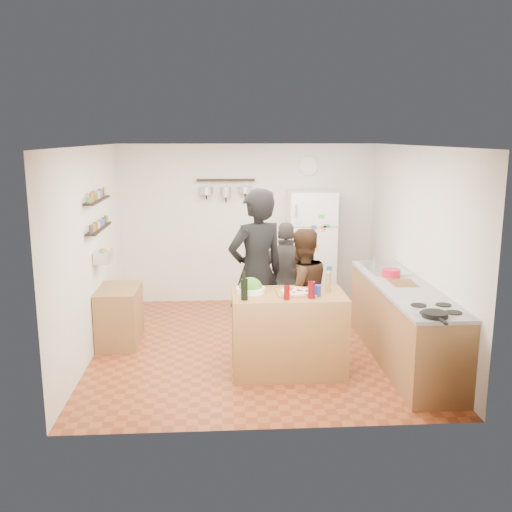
{
  "coord_description": "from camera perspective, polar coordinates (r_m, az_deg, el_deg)",
  "views": [
    {
      "loc": [
        -0.43,
        -6.83,
        2.61
      ],
      "look_at": [
        0.0,
        0.1,
        1.15
      ],
      "focal_mm": 40.0,
      "sensor_mm": 36.0,
      "label": 1
    }
  ],
  "objects": [
    {
      "name": "salad_bowl",
      "position": [
        6.32,
        -0.55,
        -3.43
      ],
      "size": [
        0.32,
        0.32,
        0.06
      ],
      "primitive_type": "cylinder",
      "color": "white",
      "rests_on": "prep_island"
    },
    {
      "name": "wine_bottle",
      "position": [
        6.04,
        -1.17,
        -3.37
      ],
      "size": [
        0.07,
        0.07,
        0.23
      ],
      "primitive_type": "cylinder",
      "color": "black",
      "rests_on": "prep_island"
    },
    {
      "name": "person_back",
      "position": [
        7.45,
        3.09,
        -2.46
      ],
      "size": [
        0.93,
        0.45,
        1.54
      ],
      "primitive_type": "imported",
      "rotation": [
        0.0,
        0.0,
        3.05
      ],
      "color": "#332F2D",
      "rests_on": "floor"
    },
    {
      "name": "stove_top",
      "position": [
        5.99,
        17.53,
        -5.2
      ],
      "size": [
        0.6,
        0.62,
        0.02
      ],
      "primitive_type": "cube",
      "color": "white",
      "rests_on": "counter_run"
    },
    {
      "name": "sink",
      "position": [
        7.63,
        12.75,
        -1.25
      ],
      "size": [
        0.5,
        0.8,
        0.03
      ],
      "primitive_type": "cube",
      "color": "silver",
      "rests_on": "counter_run"
    },
    {
      "name": "skillet",
      "position": [
        5.73,
        17.45,
        -5.6
      ],
      "size": [
        0.25,
        0.25,
        0.05
      ],
      "primitive_type": "cylinder",
      "color": "black",
      "rests_on": "stove_top"
    },
    {
      "name": "fridge",
      "position": [
        8.86,
        5.48,
        0.69
      ],
      "size": [
        0.7,
        0.68,
        1.8
      ],
      "primitive_type": "cube",
      "color": "white",
      "rests_on": "floor"
    },
    {
      "name": "red_bowl",
      "position": [
        7.19,
        13.37,
        -1.66
      ],
      "size": [
        0.22,
        0.22,
        0.09
      ],
      "primitive_type": "cylinder",
      "color": "red",
      "rests_on": "counter_run"
    },
    {
      "name": "pizza_board",
      "position": [
        6.31,
        4.04,
        -3.7
      ],
      "size": [
        0.42,
        0.34,
        0.02
      ],
      "primitive_type": "cube",
      "color": "olive",
      "rests_on": "prep_island"
    },
    {
      "name": "cutting_board",
      "position": [
        6.93,
        14.5,
        -2.73
      ],
      "size": [
        0.3,
        0.4,
        0.02
      ],
      "primitive_type": "cube",
      "color": "olive",
      "rests_on": "counter_run"
    },
    {
      "name": "spice_shelf_lower",
      "position": [
        7.27,
        -15.42,
        2.67
      ],
      "size": [
        0.12,
        1.0,
        0.02
      ],
      "primitive_type": "cube",
      "color": "black",
      "rests_on": "left_wall"
    },
    {
      "name": "person_left",
      "position": [
        6.77,
        0.05,
        -1.77
      ],
      "size": [
        0.88,
        0.76,
        2.03
      ],
      "primitive_type": "imported",
      "rotation": [
        0.0,
        0.0,
        3.59
      ],
      "color": "black",
      "rests_on": "floor"
    },
    {
      "name": "wall_clock",
      "position": [
        9.03,
        5.31,
        8.91
      ],
      "size": [
        0.3,
        0.03,
        0.3
      ],
      "primitive_type": "cylinder",
      "rotation": [
        1.57,
        0.0,
        0.0
      ],
      "color": "silver",
      "rests_on": "back_wall"
    },
    {
      "name": "counter_run",
      "position": [
        6.98,
        14.52,
        -6.56
      ],
      "size": [
        0.63,
        2.63,
        0.9
      ],
      "primitive_type": "cube",
      "color": "#9E7042",
      "rests_on": "floor"
    },
    {
      "name": "prep_island",
      "position": [
        6.46,
        3.24,
        -7.65
      ],
      "size": [
        1.25,
        0.72,
        0.91
      ],
      "primitive_type": "cube",
      "color": "#915F35",
      "rests_on": "floor"
    },
    {
      "name": "person_center",
      "position": [
        6.85,
        4.53,
        -3.68
      ],
      "size": [
        0.91,
        0.82,
        1.55
      ],
      "primitive_type": "imported",
      "rotation": [
        0.0,
        0.0,
        3.5
      ],
      "color": "black",
      "rests_on": "floor"
    },
    {
      "name": "room_shell",
      "position": [
        7.36,
        -0.14,
        1.22
      ],
      "size": [
        4.2,
        4.2,
        4.2
      ],
      "color": "brown",
      "rests_on": "ground"
    },
    {
      "name": "salt_canister",
      "position": [
        6.23,
        6.17,
        -3.46
      ],
      "size": [
        0.07,
        0.07,
        0.12
      ],
      "primitive_type": "cylinder",
      "color": "navy",
      "rests_on": "prep_island"
    },
    {
      "name": "wine_glass_near",
      "position": [
        6.06,
        3.1,
        -3.68
      ],
      "size": [
        0.06,
        0.06,
        0.15
      ],
      "primitive_type": "cylinder",
      "color": "#580807",
      "rests_on": "prep_island"
    },
    {
      "name": "pizza",
      "position": [
        6.3,
        4.04,
        -3.54
      ],
      "size": [
        0.34,
        0.34,
        0.02
      ],
      "primitive_type": "cylinder",
      "color": "#D5B88C",
      "rests_on": "pizza_board"
    },
    {
      "name": "wine_glass_far",
      "position": [
        6.13,
        5.57,
        -3.39
      ],
      "size": [
        0.08,
        0.08,
        0.18
      ],
      "primitive_type": "cylinder",
      "color": "#56070D",
      "rests_on": "prep_island"
    },
    {
      "name": "pot_rack",
      "position": [
        8.86,
        -3.05,
        7.59
      ],
      "size": [
        0.9,
        0.04,
        0.04
      ],
      "primitive_type": "cube",
      "color": "black",
      "rests_on": "back_wall"
    },
    {
      "name": "produce_basket",
      "position": [
        7.33,
        -15.04,
        -0.03
      ],
      "size": [
        0.18,
        0.35,
        0.14
      ],
      "primitive_type": "cube",
      "color": "silver",
      "rests_on": "left_wall"
    },
    {
      "name": "side_table",
      "position": [
        7.53,
        -13.48,
        -5.82
      ],
      "size": [
        0.5,
        0.8,
        0.73
      ],
      "primitive_type": "cube",
      "color": "olive",
      "rests_on": "floor"
    },
    {
      "name": "pepper_mill",
      "position": [
        6.41,
        7.25,
        -2.73
      ],
      "size": [
        0.06,
        0.06,
        0.19
      ],
      "primitive_type": "cylinder",
      "color": "olive",
      "rests_on": "prep_island"
    },
    {
      "name": "spice_shelf_upper",
      "position": [
        7.23,
        -15.58,
        5.4
      ],
      "size": [
        0.12,
        1.0,
        0.02
      ],
      "primitive_type": "cube",
      "color": "black",
      "rests_on": "left_wall"
    }
  ]
}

